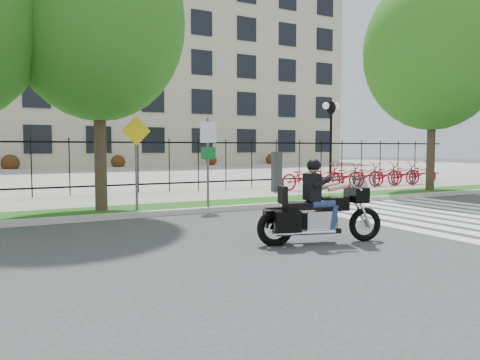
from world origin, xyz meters
name	(u,v)px	position (x,y,z in m)	size (l,w,h in m)	color
ground	(318,235)	(0.00, 0.00, 0.00)	(120.00, 120.00, 0.00)	#323234
curb	(230,208)	(0.00, 4.10, 0.07)	(60.00, 0.20, 0.15)	#B8B5AD
grass_verge	(217,205)	(0.00, 4.95, 0.07)	(60.00, 1.50, 0.15)	#1B5816
sidewalk	(186,197)	(0.00, 7.45, 0.07)	(60.00, 3.50, 0.15)	gray
plaza	(92,173)	(0.00, 25.00, 0.05)	(80.00, 34.00, 0.10)	gray
crosswalk_stripes	(469,218)	(4.83, 0.00, 0.01)	(5.70, 8.00, 0.01)	silver
iron_fence	(169,165)	(0.00, 9.20, 1.15)	(30.00, 0.06, 2.00)	black
office_building	(53,69)	(0.00, 44.92, 9.97)	(60.00, 21.90, 20.15)	#AFA38D
lamp_post_right	(331,121)	(10.00, 12.00, 3.21)	(1.06, 0.70, 4.25)	black
street_tree_1	(98,20)	(-3.40, 4.95, 5.11)	(4.56, 4.56, 7.59)	#33261C
street_tree_2	(434,51)	(9.26, 4.95, 5.54)	(5.33, 5.33, 8.46)	#33261C
bike_share_station	(365,175)	(7.99, 7.20, 0.66)	(8.94, 0.88, 1.50)	#2D2D33
sign_pole_regulatory	(208,150)	(-0.45, 4.58, 1.74)	(0.50, 0.09, 2.50)	#59595B
sign_pole_warning	(136,150)	(-2.54, 4.58, 1.74)	(0.78, 0.09, 2.49)	#59595B
motorcycle_rider	(320,210)	(-0.51, -0.72, 0.64)	(2.46, 1.08, 1.93)	black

